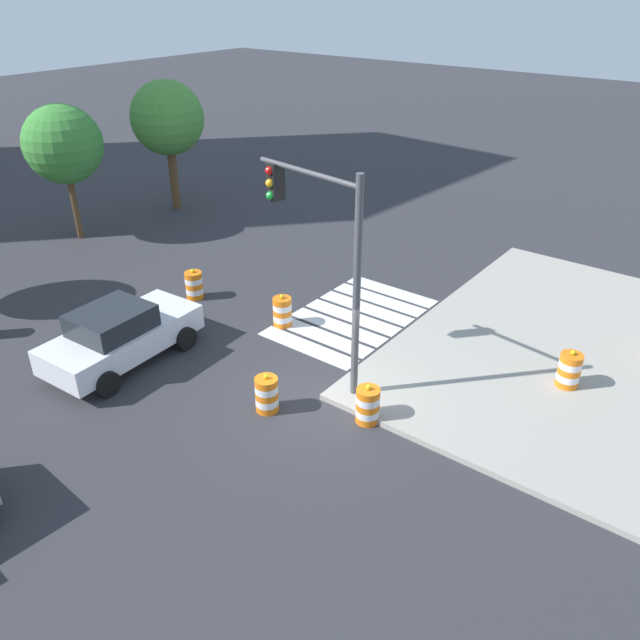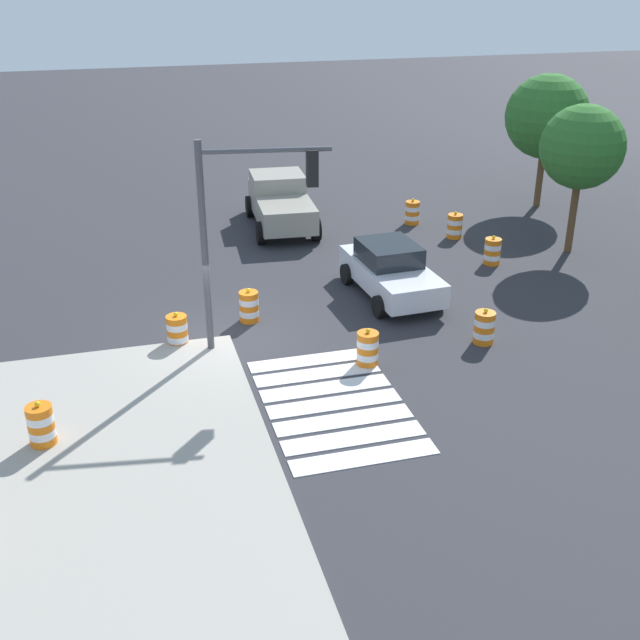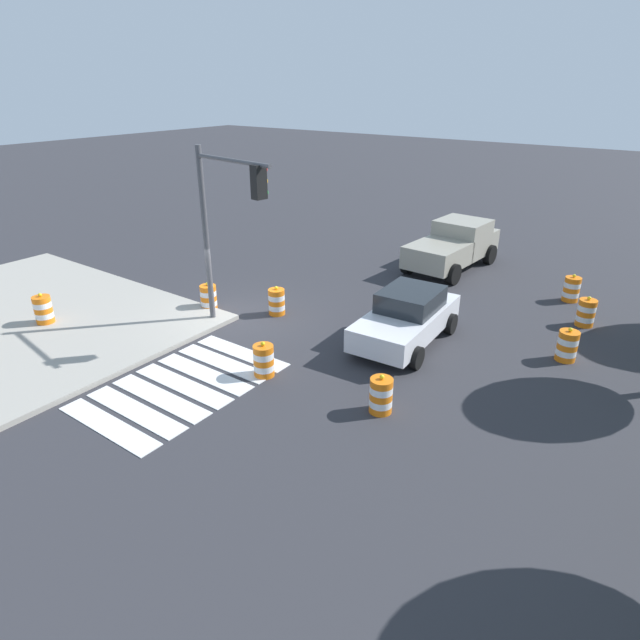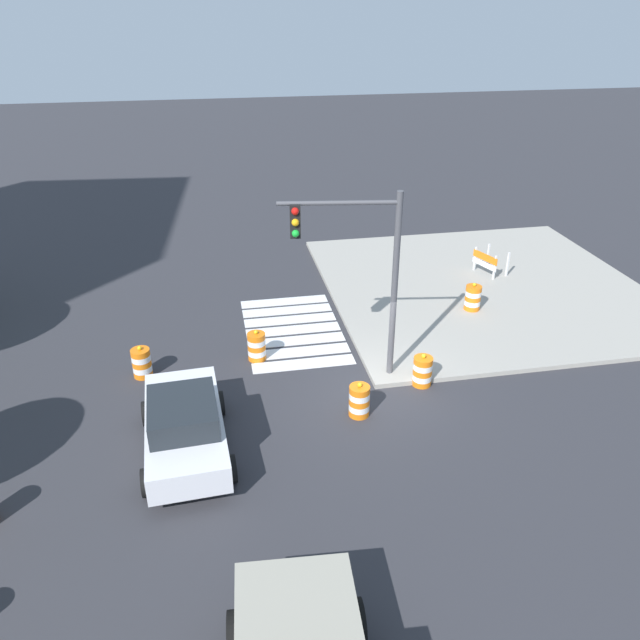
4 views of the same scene
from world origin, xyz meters
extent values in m
plane|color=#2D2D33|center=(0.00, 0.00, 0.00)|extent=(120.00, 120.00, 0.00)
cube|color=#9E998E|center=(6.00, -6.00, 0.07)|extent=(12.00, 12.00, 0.15)
cube|color=silver|center=(1.75, 1.80, 0.01)|extent=(0.60, 3.20, 0.02)
cube|color=silver|center=(2.50, 1.80, 0.01)|extent=(0.60, 3.20, 0.02)
cube|color=silver|center=(3.25, 1.80, 0.01)|extent=(0.60, 3.20, 0.02)
cube|color=silver|center=(4.00, 1.80, 0.01)|extent=(0.60, 3.20, 0.02)
cube|color=silver|center=(4.75, 1.80, 0.01)|extent=(0.60, 3.20, 0.02)
cube|color=silver|center=(5.50, 1.80, 0.01)|extent=(0.60, 3.20, 0.02)
cube|color=silver|center=(6.25, 1.80, 0.01)|extent=(0.60, 3.20, 0.02)
cube|color=silver|center=(-1.75, 5.33, 0.68)|extent=(4.40, 2.08, 0.70)
cube|color=#1E2328|center=(-2.00, 5.31, 1.33)|extent=(1.99, 1.70, 0.60)
cylinder|color=black|center=(-0.46, 6.35, 0.33)|extent=(0.67, 0.28, 0.66)
cylinder|color=black|center=(-0.35, 4.46, 0.33)|extent=(0.67, 0.28, 0.66)
cylinder|color=black|center=(-3.15, 6.20, 0.33)|extent=(0.67, 0.28, 0.66)
cylinder|color=black|center=(-3.05, 4.30, 0.33)|extent=(0.67, 0.28, 0.66)
cylinder|color=orange|center=(0.01, -1.41, 0.09)|extent=(0.56, 0.56, 0.18)
cylinder|color=white|center=(0.01, -1.41, 0.27)|extent=(0.56, 0.56, 0.18)
cylinder|color=orange|center=(0.01, -1.41, 0.45)|extent=(0.56, 0.56, 0.18)
cylinder|color=white|center=(0.01, -1.41, 0.63)|extent=(0.56, 0.56, 0.18)
cylinder|color=orange|center=(0.01, -1.41, 0.81)|extent=(0.56, 0.56, 0.18)
sphere|color=yellow|center=(0.01, -1.41, 0.96)|extent=(0.12, 0.12, 0.12)
cylinder|color=orange|center=(-1.10, 0.75, 0.09)|extent=(0.56, 0.56, 0.18)
cylinder|color=white|center=(-1.10, 0.75, 0.27)|extent=(0.56, 0.56, 0.18)
cylinder|color=orange|center=(-1.10, 0.75, 0.45)|extent=(0.56, 0.56, 0.18)
cylinder|color=white|center=(-1.10, 0.75, 0.63)|extent=(0.56, 0.56, 0.18)
cylinder|color=orange|center=(-1.10, 0.75, 0.81)|extent=(0.56, 0.56, 0.18)
sphere|color=yellow|center=(-1.10, 0.75, 0.96)|extent=(0.12, 0.12, 0.12)
cylinder|color=orange|center=(1.99, 6.63, 0.09)|extent=(0.56, 0.56, 0.18)
cylinder|color=white|center=(1.99, 6.63, 0.27)|extent=(0.56, 0.56, 0.18)
cylinder|color=orange|center=(1.99, 6.63, 0.45)|extent=(0.56, 0.56, 0.18)
cylinder|color=white|center=(1.99, 6.63, 0.63)|extent=(0.56, 0.56, 0.18)
cylinder|color=orange|center=(1.99, 6.63, 0.81)|extent=(0.56, 0.56, 0.18)
sphere|color=yellow|center=(1.99, 6.63, 0.96)|extent=(0.12, 0.12, 0.12)
cylinder|color=orange|center=(2.33, 3.19, 0.09)|extent=(0.56, 0.56, 0.18)
cylinder|color=white|center=(2.33, 3.19, 0.27)|extent=(0.56, 0.56, 0.18)
cylinder|color=orange|center=(2.33, 3.19, 0.45)|extent=(0.56, 0.56, 0.18)
cylinder|color=white|center=(2.33, 3.19, 0.63)|extent=(0.56, 0.56, 0.18)
cylinder|color=orange|center=(2.33, 3.19, 0.81)|extent=(0.56, 0.56, 0.18)
sphere|color=yellow|center=(2.33, 3.19, 0.96)|extent=(0.12, 0.12, 0.12)
cylinder|color=orange|center=(4.11, -4.69, 0.24)|extent=(0.56, 0.56, 0.18)
cylinder|color=white|center=(4.11, -4.69, 0.42)|extent=(0.56, 0.56, 0.18)
cylinder|color=orange|center=(4.11, -4.69, 0.60)|extent=(0.56, 0.56, 0.18)
cylinder|color=white|center=(4.11, -4.69, 0.78)|extent=(0.56, 0.56, 0.18)
cylinder|color=orange|center=(4.11, -4.69, 0.96)|extent=(0.56, 0.56, 0.18)
sphere|color=yellow|center=(4.11, -4.69, 1.11)|extent=(0.12, 0.12, 0.12)
cylinder|color=#4C4C51|center=(0.60, -0.60, 2.90)|extent=(0.18, 0.18, 5.50)
cylinder|color=#4C4C51|center=(0.83, 0.98, 5.35)|extent=(0.58, 3.18, 0.12)
cube|color=black|center=(1.00, 2.09, 4.90)|extent=(0.40, 0.33, 0.90)
sphere|color=red|center=(0.81, 2.12, 5.20)|extent=(0.20, 0.20, 0.20)
sphere|color=#F2A514|center=(0.81, 2.12, 4.90)|extent=(0.20, 0.20, 0.20)
sphere|color=green|center=(0.81, 2.12, 4.60)|extent=(0.20, 0.20, 0.20)
cylinder|color=brown|center=(2.89, 14.26, 1.33)|extent=(0.24, 0.24, 2.67)
sphere|color=#387F33|center=(2.89, 14.26, 3.69)|extent=(2.92, 2.92, 2.92)
cylinder|color=brown|center=(7.66, 13.96, 1.43)|extent=(0.37, 0.37, 2.86)
sphere|color=#478C38|center=(7.66, 13.96, 3.94)|extent=(3.08, 3.08, 3.08)
camera|label=1|loc=(-10.16, -7.79, 9.28)|focal=35.56mm
camera|label=2|loc=(19.14, -2.74, 9.57)|focal=43.81mm
camera|label=3|loc=(11.79, 11.92, 7.40)|focal=30.20mm
camera|label=4|loc=(-14.38, 4.33, 10.05)|focal=34.71mm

